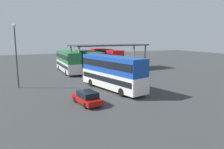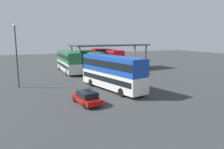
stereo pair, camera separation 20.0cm
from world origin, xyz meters
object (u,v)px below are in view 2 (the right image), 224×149
object	(u,v)px
double_decker_near_canopy	(68,61)
double_decker_far_right	(106,59)
double_decker_main	(112,71)
parked_hatchback	(87,98)
lamppost_tall	(16,49)
double_decker_mid_row	(89,61)

from	to	relation	value
double_decker_near_canopy	double_decker_far_right	world-z (taller)	double_decker_far_right
double_decker_main	parked_hatchback	distance (m)	6.95
double_decker_near_canopy	lamppost_tall	distance (m)	14.22
double_decker_mid_row	lamppost_tall	bearing A→B (deg)	123.35
double_decker_main	double_decker_mid_row	world-z (taller)	double_decker_main
lamppost_tall	double_decker_mid_row	bearing A→B (deg)	34.13
double_decker_near_canopy	double_decker_mid_row	xyz separation A→B (m)	(3.65, -1.67, 0.04)
parked_hatchback	double_decker_far_right	size ratio (longest dim) A/B	0.38
parked_hatchback	double_decker_main	bearing A→B (deg)	-55.50
parked_hatchback	lamppost_tall	xyz separation A→B (m)	(-6.21, 10.71, 4.61)
double_decker_mid_row	lamppost_tall	world-z (taller)	lamppost_tall
double_decker_near_canopy	lamppost_tall	size ratio (longest dim) A/B	1.35
double_decker_far_right	lamppost_tall	xyz separation A→B (m)	(-16.70, -9.06, 2.89)
double_decker_mid_row	lamppost_tall	distance (m)	15.83
double_decker_far_right	parked_hatchback	bearing A→B (deg)	148.35
lamppost_tall	double_decker_near_canopy	bearing A→B (deg)	48.44
double_decker_near_canopy	lamppost_tall	world-z (taller)	lamppost_tall
double_decker_mid_row	double_decker_main	bearing A→B (deg)	172.53
parked_hatchback	double_decker_mid_row	bearing A→B (deg)	-27.47
double_decker_main	double_decker_mid_row	xyz separation A→B (m)	(1.74, 14.83, -0.12)
double_decker_main	double_decker_far_right	distance (m)	16.17
parked_hatchback	double_decker_mid_row	world-z (taller)	double_decker_mid_row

